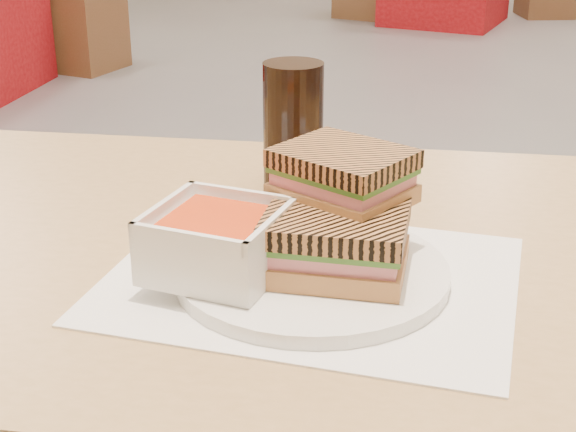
% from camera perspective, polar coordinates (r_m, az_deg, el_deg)
% --- Properties ---
extents(main_table, '(1.23, 0.75, 0.75)m').
position_cam_1_polar(main_table, '(1.00, -8.17, -7.33)').
color(main_table, tan).
rests_on(main_table, ground).
extents(tray_liner, '(0.42, 0.34, 0.00)m').
position_cam_1_polar(tray_liner, '(0.84, 1.54, -4.23)').
color(tray_liner, white).
rests_on(tray_liner, main_table).
extents(plate, '(0.27, 0.27, 0.01)m').
position_cam_1_polar(plate, '(0.84, 1.62, -3.79)').
color(plate, white).
rests_on(plate, tray_liner).
extents(soup_bowl, '(0.14, 0.14, 0.06)m').
position_cam_1_polar(soup_bowl, '(0.82, -4.74, -1.87)').
color(soup_bowl, white).
rests_on(soup_bowl, plate).
extents(panini_lower, '(0.14, 0.11, 0.06)m').
position_cam_1_polar(panini_lower, '(0.81, 3.21, -1.76)').
color(panini_lower, '#AC7B46').
rests_on(panini_lower, plate).
extents(panini_upper, '(0.16, 0.15, 0.05)m').
position_cam_1_polar(panini_upper, '(0.85, 3.70, 2.71)').
color(panini_upper, '#AC7B46').
rests_on(panini_upper, panini_lower).
extents(cola_glass, '(0.07, 0.07, 0.16)m').
position_cam_1_polar(cola_glass, '(1.05, 0.35, 5.99)').
color(cola_glass, black).
rests_on(cola_glass, main_table).
extents(bg_chair_0r, '(0.47, 0.47, 0.43)m').
position_cam_1_polar(bg_chair_0r, '(5.13, -13.62, 11.95)').
color(bg_chair_0r, brown).
rests_on(bg_chair_0r, ground).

